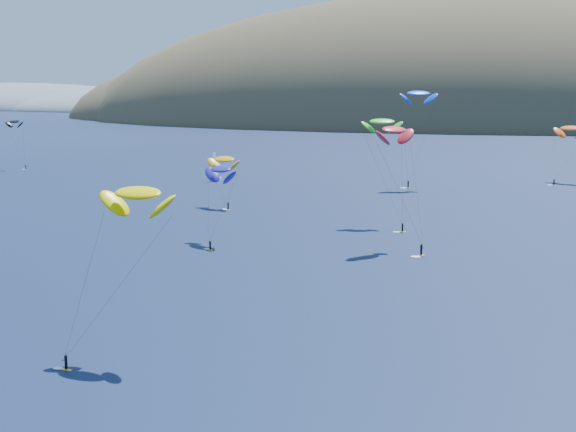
% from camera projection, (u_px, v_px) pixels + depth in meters
% --- Properties ---
extents(island, '(730.00, 300.00, 210.00)m').
position_uv_depth(island, '(502.00, 136.00, 579.14)').
color(island, '#3D3526').
rests_on(island, ground).
extents(headland, '(460.00, 250.00, 60.00)m').
position_uv_depth(headland, '(36.00, 111.00, 867.70)').
color(headland, slate).
rests_on(headland, ground).
extents(sailboat, '(7.66, 6.66, 9.69)m').
position_uv_depth(sailboat, '(216.00, 178.00, 238.50)').
color(sailboat, silver).
rests_on(sailboat, ground).
extents(kitesurfer_1, '(10.06, 9.56, 13.77)m').
position_uv_depth(kitesurfer_1, '(224.00, 159.00, 188.69)').
color(kitesurfer_1, yellow).
rests_on(kitesurfer_1, ground).
extents(kitesurfer_2, '(10.29, 11.14, 20.05)m').
position_uv_depth(kitesurfer_2, '(138.00, 193.00, 86.74)').
color(kitesurfer_2, yellow).
rests_on(kitesurfer_2, ground).
extents(kitesurfer_3, '(10.71, 13.57, 23.41)m').
position_uv_depth(kitesurfer_3, '(382.00, 122.00, 165.89)').
color(kitesurfer_3, yellow).
rests_on(kitesurfer_3, ground).
extents(kitesurfer_4, '(11.26, 8.58, 28.85)m').
position_uv_depth(kitesurfer_4, '(419.00, 93.00, 221.31)').
color(kitesurfer_4, yellow).
rests_on(kitesurfer_4, ground).
extents(kitesurfer_9, '(10.71, 13.24, 23.39)m').
position_uv_depth(kitesurfer_9, '(394.00, 130.00, 142.03)').
color(kitesurfer_9, yellow).
rests_on(kitesurfer_9, ground).
extents(kitesurfer_10, '(9.18, 13.93, 15.83)m').
position_uv_depth(kitesurfer_10, '(221.00, 169.00, 147.96)').
color(kitesurfer_10, yellow).
rests_on(kitesurfer_10, ground).
extents(kitesurfer_11, '(10.85, 17.21, 18.41)m').
position_uv_depth(kitesurfer_11, '(570.00, 128.00, 235.02)').
color(kitesurfer_11, yellow).
rests_on(kitesurfer_11, ground).
extents(kitesurfer_12, '(8.83, 4.49, 17.67)m').
position_uv_depth(kitesurfer_12, '(15.00, 122.00, 268.90)').
color(kitesurfer_12, yellow).
rests_on(kitesurfer_12, ground).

